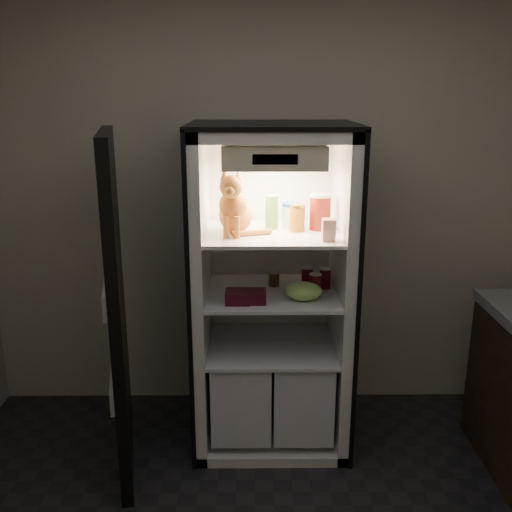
{
  "coord_description": "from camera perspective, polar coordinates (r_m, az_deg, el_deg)",
  "views": [
    {
      "loc": [
        -0.11,
        -1.74,
        2.04
      ],
      "look_at": [
        -0.09,
        1.32,
        1.15
      ],
      "focal_mm": 40.0,
      "sensor_mm": 36.0,
      "label": 1
    }
  ],
  "objects": [
    {
      "name": "berry_box_left",
      "position": [
        3.07,
        -1.86,
        -4.09
      ],
      "size": [
        0.13,
        0.13,
        0.06
      ],
      "primitive_type": "cube",
      "color": "#550E23",
      "rests_on": "refrigerator"
    },
    {
      "name": "parmesan_shaker",
      "position": [
        3.19,
        1.57,
        4.41
      ],
      "size": [
        0.07,
        0.07,
        0.19
      ],
      "color": "#23802D",
      "rests_on": "refrigerator"
    },
    {
      "name": "cream_carton",
      "position": [
        2.97,
        7.28,
        2.61
      ],
      "size": [
        0.07,
        0.07,
        0.11
      ],
      "primitive_type": "cube",
      "color": "white",
      "rests_on": "refrigerator"
    },
    {
      "name": "soda_can_b",
      "position": [
        3.3,
        6.94,
        -2.24
      ],
      "size": [
        0.06,
        0.06,
        0.12
      ],
      "color": "black",
      "rests_on": "refrigerator"
    },
    {
      "name": "condiment_jar",
      "position": [
        3.33,
        1.82,
        -2.25
      ],
      "size": [
        0.06,
        0.06,
        0.09
      ],
      "color": "#513217",
      "rests_on": "refrigerator"
    },
    {
      "name": "refrigerator",
      "position": [
        3.36,
        1.53,
        -5.55
      ],
      "size": [
        0.9,
        0.72,
        1.88
      ],
      "color": "white",
      "rests_on": "floor"
    },
    {
      "name": "soda_can_a",
      "position": [
        3.3,
        5.13,
        -2.17
      ],
      "size": [
        0.07,
        0.07,
        0.12
      ],
      "color": "black",
      "rests_on": "refrigerator"
    },
    {
      "name": "soda_can_c",
      "position": [
        3.18,
        5.94,
        -2.88
      ],
      "size": [
        0.07,
        0.07,
        0.13
      ],
      "color": "black",
      "rests_on": "refrigerator"
    },
    {
      "name": "room_shell",
      "position": [
        1.79,
        3.2,
        2.65
      ],
      "size": [
        3.6,
        3.6,
        3.6
      ],
      "color": "white",
      "rests_on": "floor"
    },
    {
      "name": "tabby_cat",
      "position": [
        3.07,
        -2.17,
        4.71
      ],
      "size": [
        0.3,
        0.35,
        0.36
      ],
      "rotation": [
        0.0,
        0.0,
        -0.12
      ],
      "color": "#B75A17",
      "rests_on": "refrigerator"
    },
    {
      "name": "pepper_jar",
      "position": [
        3.2,
        6.42,
        4.43
      ],
      "size": [
        0.12,
        0.12,
        0.2
      ],
      "color": "#992D14",
      "rests_on": "refrigerator"
    },
    {
      "name": "fridge_door",
      "position": [
        3.15,
        -13.74,
        -5.2
      ],
      "size": [
        0.24,
        0.86,
        1.85
      ],
      "rotation": [
        0.0,
        0.0,
        0.21
      ],
      "color": "black",
      "rests_on": "floor"
    },
    {
      "name": "grape_bag",
      "position": [
        3.11,
        4.78,
        -3.53
      ],
      "size": [
        0.2,
        0.15,
        0.1
      ],
      "primitive_type": "ellipsoid",
      "color": "#91BF59",
      "rests_on": "refrigerator"
    },
    {
      "name": "mayo_tub",
      "position": [
        3.24,
        3.49,
        4.12
      ],
      "size": [
        0.1,
        0.1,
        0.14
      ],
      "color": "white",
      "rests_on": "refrigerator"
    },
    {
      "name": "berry_box_right",
      "position": [
        3.08,
        -0.15,
        -4.07
      ],
      "size": [
        0.12,
        0.12,
        0.06
      ],
      "primitive_type": "cube",
      "color": "#550E23",
      "rests_on": "refrigerator"
    },
    {
      "name": "salsa_jar",
      "position": [
        3.15,
        4.15,
        3.84
      ],
      "size": [
        0.08,
        0.08,
        0.15
      ],
      "color": "maroon",
      "rests_on": "refrigerator"
    }
  ]
}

